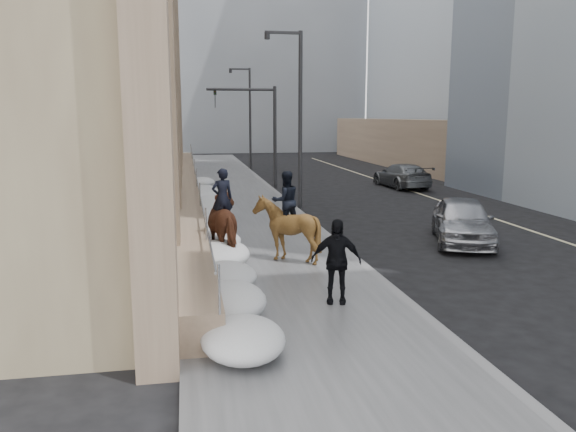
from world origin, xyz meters
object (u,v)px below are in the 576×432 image
Objects in this scene: car_grey at (402,175)px; pedestrian at (336,261)px; mounted_horse_left at (228,224)px; mounted_horse_right at (286,224)px; car_silver at (463,220)px.

pedestrian is at bearing 61.25° from car_grey.
mounted_horse_left is 0.53× the size of car_grey.
mounted_horse_right is 19.18m from car_grey.
mounted_horse_left reaches higher than mounted_horse_right.
pedestrian is 22.38m from car_grey.
pedestrian is at bearing 102.62° from mounted_horse_left.
car_grey is (9.59, 20.22, -0.35)m from pedestrian.
car_grey is at bearing -139.67° from mounted_horse_left.
pedestrian is 0.42× the size of car_silver.
car_silver is at bearing 72.77° from car_grey.
mounted_horse_right is at bearing 55.08° from car_grey.
car_grey is at bearing -133.02° from mounted_horse_right.
car_grey is (11.67, 15.98, -0.47)m from mounted_horse_left.
car_silver is 15.06m from car_grey.
car_grey is (3.61, 14.62, -0.05)m from car_silver.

